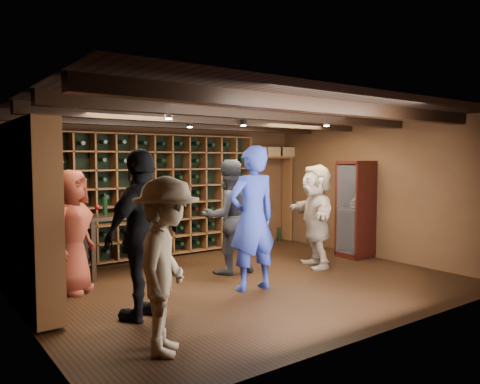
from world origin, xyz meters
TOP-DOWN VIEW (x-y plane):
  - ground at (0.00, 0.00)m, footprint 6.00×6.00m
  - room_shell at (0.00, 0.05)m, footprint 6.00×6.00m
  - wine_rack_back at (-0.52, 2.33)m, footprint 4.65×0.30m
  - wine_rack_left at (-2.83, 0.82)m, footprint 0.30×2.65m
  - crate_shelf at (2.41, 2.32)m, footprint 1.20×0.32m
  - display_cabinet at (2.71, 0.20)m, footprint 0.55×0.50m
  - man_blue_shirt at (-0.15, -0.41)m, footprint 0.77×0.54m
  - man_grey_suit at (0.13, 0.58)m, footprint 0.94×0.76m
  - guest_red_floral at (-2.21, 0.89)m, footprint 0.95×0.96m
  - guest_woman_black at (-1.85, -0.61)m, footprint 1.22×0.88m
  - guest_khaki at (-2.09, -1.64)m, footprint 1.14×1.22m
  - guest_beige at (1.59, 0.09)m, footprint 1.15×1.66m
  - tasting_table at (-1.20, 1.49)m, footprint 1.31×0.75m

SIDE VIEW (x-z plane):
  - ground at x=0.00m, z-range 0.00..0.00m
  - guest_khaki at x=-2.09m, z-range 0.00..1.65m
  - tasting_table at x=-1.20m, z-range 0.22..1.44m
  - guest_red_floral at x=-2.21m, z-range 0.00..1.67m
  - display_cabinet at x=2.71m, z-range -0.02..1.73m
  - guest_beige at x=1.59m, z-range 0.00..1.72m
  - man_grey_suit at x=0.13m, z-range 0.00..1.80m
  - guest_woman_black at x=-1.85m, z-range 0.00..1.93m
  - man_blue_shirt at x=-0.15m, z-range 0.00..1.99m
  - wine_rack_back at x=-0.52m, z-range 0.05..2.25m
  - wine_rack_left at x=-2.83m, z-range 0.05..2.25m
  - crate_shelf at x=2.41m, z-range 0.54..2.60m
  - room_shell at x=0.00m, z-range -0.58..5.42m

